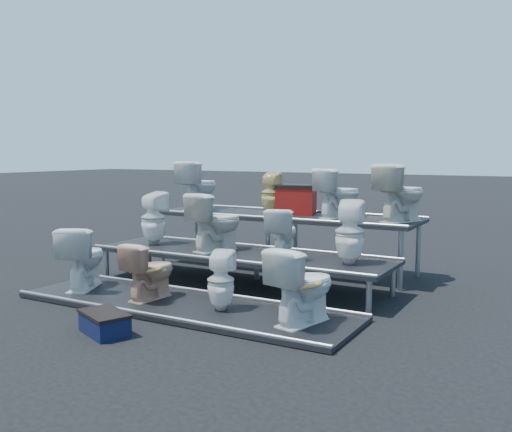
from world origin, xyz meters
The scene contains 18 objects.
ground centered at (0.00, 0.00, 0.00)m, with size 80.00×80.00×0.00m, color black.
tier_front centered at (0.00, -1.30, 0.03)m, with size 4.20×1.20×0.06m, color black.
tier_mid centered at (0.00, 0.00, 0.23)m, with size 4.20×1.20×0.46m, color black.
tier_back centered at (0.00, 1.30, 0.43)m, with size 4.20×1.20×0.86m, color black.
toilet_0 centered at (-1.59, -1.30, 0.47)m, with size 0.46×0.80×0.82m, color white.
toilet_1 centered at (-0.48, -1.30, 0.41)m, with size 0.39×0.68×0.69m, color #DBA887.
toilet_2 centered at (0.53, -1.30, 0.40)m, with size 0.30×0.31×0.67m, color white.
toilet_3 centered at (1.54, -1.30, 0.46)m, with size 0.45×0.79×0.80m, color white.
toilet_4 centered at (-1.49, 0.00, 0.85)m, with size 0.35×0.36×0.79m, color white.
toilet_5 centered at (-0.38, 0.00, 0.86)m, with size 0.45×0.79×0.81m, color silver.
toilet_6 centered at (0.65, 0.00, 0.78)m, with size 0.36×0.64×0.65m, color white.
toilet_7 centered at (1.57, 0.00, 0.85)m, with size 0.35×0.36×0.79m, color white.
toilet_8 centered at (-1.58, 1.30, 1.27)m, with size 0.46×0.80×0.82m, color white.
toilet_9 centered at (-0.21, 1.30, 1.19)m, with size 0.29×0.30×0.65m, color #E1CB84.
toilet_10 centered at (0.92, 1.30, 1.22)m, with size 0.41×0.72×0.73m, color white.
toilet_11 centered at (1.83, 1.30, 1.26)m, with size 0.45×0.79×0.81m, color silver.
red_crate centered at (0.15, 1.47, 1.07)m, with size 0.57×0.46×0.41m, color maroon.
step_stool centered at (-0.12, -2.44, 0.10)m, with size 0.55×0.33×0.20m, color black.
Camera 1 is at (3.93, -6.55, 1.83)m, focal length 40.00 mm.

